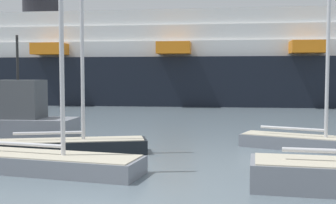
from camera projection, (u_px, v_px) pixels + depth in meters
sailboat_0 at (314, 139)px, 19.59m from camera, size 6.95×3.70×10.95m
sailboat_3 at (50, 159)px, 15.09m from camera, size 7.01×2.64×9.99m
sailboat_4 at (71, 143)px, 18.57m from camera, size 6.83×3.60×10.27m
fishing_boat_1 at (15, 119)px, 22.55m from camera, size 6.93×2.59×5.65m
cruise_ship at (179, 63)px, 53.14m from camera, size 102.15×19.55×16.16m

